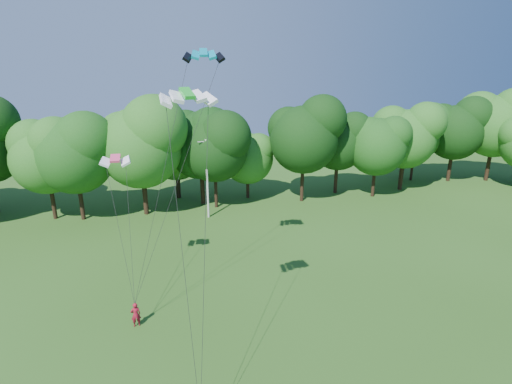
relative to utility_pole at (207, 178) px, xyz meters
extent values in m
cylinder|color=beige|center=(0.00, 0.00, -0.11)|extent=(0.22, 0.22, 8.76)
cube|color=beige|center=(0.00, 0.00, 4.05)|extent=(1.75, 0.31, 0.08)
imported|color=maroon|center=(-7.15, -18.27, -3.64)|extent=(0.67, 0.50, 1.70)
cube|color=#058BA6|center=(-1.77, -15.37, 12.47)|extent=(2.55, 1.31, 0.57)
cube|color=green|center=(-3.54, -23.28, 10.55)|extent=(2.59, 1.53, 0.49)
cube|color=#EA4171|center=(-7.86, -13.27, 5.62)|extent=(2.01, 1.02, 0.45)
cylinder|color=#322313|center=(-0.04, 4.79, -2.31)|extent=(0.48, 0.48, 4.37)
ellipsoid|color=black|center=(-0.04, 4.79, 3.45)|extent=(8.74, 8.74, 9.53)
cylinder|color=#302213|center=(29.92, 8.46, -2.62)|extent=(0.41, 0.41, 3.75)
ellipsoid|color=#25611D|center=(29.92, 8.46, 2.32)|extent=(7.49, 7.49, 8.18)
camera|label=1|loc=(-4.99, -41.61, 11.76)|focal=28.00mm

